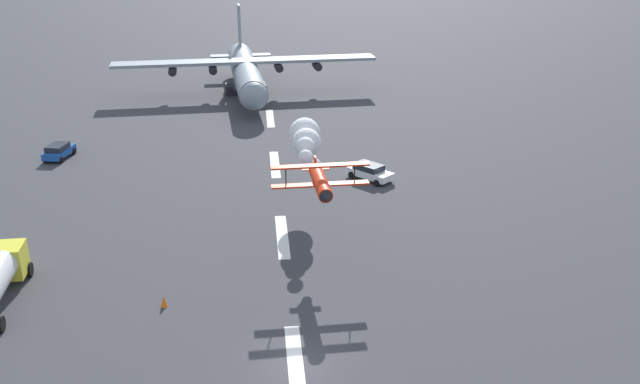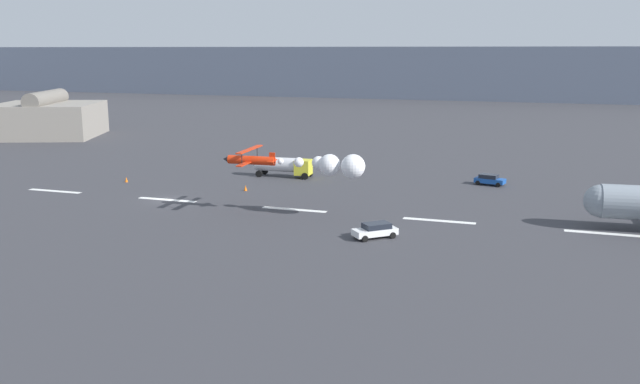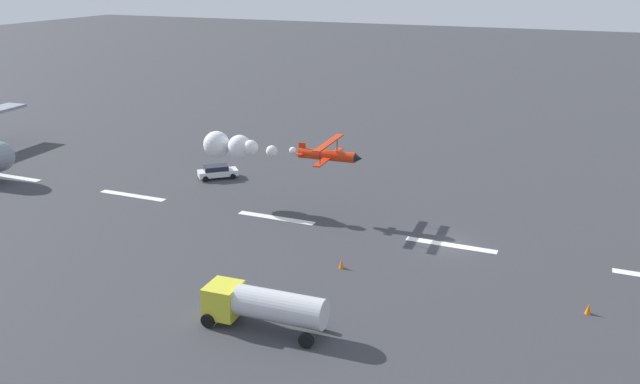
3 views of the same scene
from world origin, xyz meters
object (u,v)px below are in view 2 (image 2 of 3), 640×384
fuel_tanker_truck (284,165)px  traffic_cone_near (126,179)px  stunt_biplane_red (324,164)px  airport_staff_sedan (490,179)px  traffic_cone_far (245,188)px  followme_car_yellow (375,230)px

fuel_tanker_truck → traffic_cone_near: fuel_tanker_truck is taller
fuel_tanker_truck → traffic_cone_near: bearing=-152.1°
stunt_biplane_red → fuel_tanker_truck: (-12.85, 21.25, -4.32)m
airport_staff_sedan → traffic_cone_far: (-30.88, -13.95, -0.44)m
airport_staff_sedan → traffic_cone_far: airport_staff_sedan is taller
airport_staff_sedan → traffic_cone_near: 51.39m
stunt_biplane_red → fuel_tanker_truck: 25.21m
stunt_biplane_red → fuel_tanker_truck: stunt_biplane_red is taller
followme_car_yellow → traffic_cone_near: (-40.43, 17.05, -0.44)m
traffic_cone_near → traffic_cone_far: 18.64m
stunt_biplane_red → fuel_tanker_truck: bearing=121.2°
fuel_tanker_truck → traffic_cone_far: size_ratio=11.35×
followme_car_yellow → airport_staff_sedan: size_ratio=1.04×
stunt_biplane_red → traffic_cone_far: (-14.30, 10.42, -5.68)m
fuel_tanker_truck → airport_staff_sedan: size_ratio=1.95×
traffic_cone_near → traffic_cone_far: (18.64, -0.22, 0.00)m
traffic_cone_near → traffic_cone_far: bearing=-0.7°
stunt_biplane_red → traffic_cone_far: size_ratio=22.49×
followme_car_yellow → traffic_cone_far: followme_car_yellow is taller
fuel_tanker_truck → followme_car_yellow: 34.36m
fuel_tanker_truck → traffic_cone_far: 11.01m
traffic_cone_near → traffic_cone_far: size_ratio=1.00×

